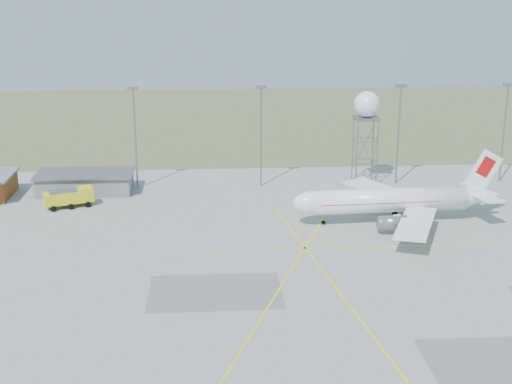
{
  "coord_description": "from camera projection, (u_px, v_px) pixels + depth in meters",
  "views": [
    {
      "loc": [
        -20.49,
        -73.57,
        40.58
      ],
      "look_at": [
        -12.78,
        40.0,
        6.47
      ],
      "focal_mm": 50.0,
      "sensor_mm": 36.0,
      "label": 1
    }
  ],
  "objects": [
    {
      "name": "mast_d",
      "position": [
        505.0,
        124.0,
        145.5
      ],
      "size": [
        2.2,
        0.5,
        20.5
      ],
      "color": "slate",
      "rests_on": "ground"
    },
    {
      "name": "mast_b",
      "position": [
        261.0,
        128.0,
        142.25
      ],
      "size": [
        2.2,
        0.5,
        20.5
      ],
      "color": "slate",
      "rests_on": "ground"
    },
    {
      "name": "grass_strip",
      "position": [
        276.0,
        118.0,
        217.08
      ],
      "size": [
        400.0,
        120.0,
        0.03
      ],
      "primitive_type": "cube",
      "color": "#526738",
      "rests_on": "ground"
    },
    {
      "name": "ground",
      "position": [
        388.0,
        341.0,
        83.29
      ],
      "size": [
        400.0,
        400.0,
        0.0
      ],
      "primitive_type": "plane",
      "color": "#A2A19C",
      "rests_on": "ground"
    },
    {
      "name": "fire_truck",
      "position": [
        70.0,
        198.0,
        131.6
      ],
      "size": [
        9.27,
        5.9,
        3.52
      ],
      "rotation": [
        0.0,
        0.0,
        0.36
      ],
      "color": "yellow",
      "rests_on": "ground"
    },
    {
      "name": "mast_c",
      "position": [
        399.0,
        126.0,
        144.07
      ],
      "size": [
        2.2,
        0.5,
        20.5
      ],
      "color": "slate",
      "rests_on": "ground"
    },
    {
      "name": "radar_tower",
      "position": [
        366.0,
        132.0,
        144.93
      ],
      "size": [
        5.26,
        5.26,
        19.04
      ],
      "color": "slate",
      "rests_on": "ground"
    },
    {
      "name": "airliner_main",
      "position": [
        393.0,
        201.0,
        122.96
      ],
      "size": [
        36.97,
        35.9,
        12.57
      ],
      "rotation": [
        0.0,
        0.0,
        3.2
      ],
      "color": "white",
      "rests_on": "ground"
    },
    {
      "name": "mast_a",
      "position": [
        135.0,
        129.0,
        140.63
      ],
      "size": [
        2.2,
        0.5,
        20.5
      ],
      "color": "slate",
      "rests_on": "ground"
    },
    {
      "name": "building_grey",
      "position": [
        86.0,
        182.0,
        140.97
      ],
      "size": [
        19.0,
        10.0,
        3.9
      ],
      "color": "gray",
      "rests_on": "ground"
    }
  ]
}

